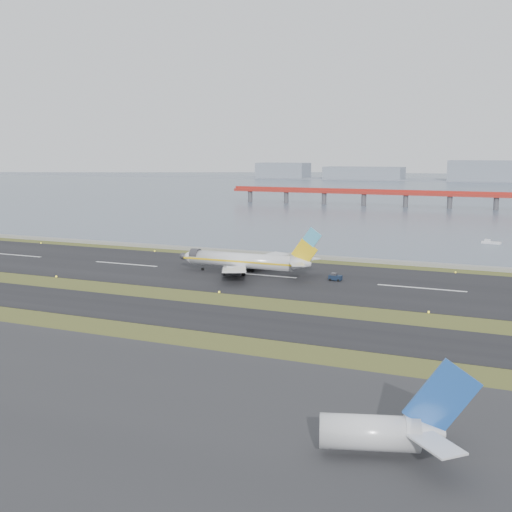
# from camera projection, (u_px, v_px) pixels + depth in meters

# --- Properties ---
(ground) EXTENTS (1000.00, 1000.00, 0.00)m
(ground) POSITION_uv_depth(u_px,v_px,m) (203.00, 300.00, 133.90)
(ground) COLOR #374719
(ground) RESTS_ON ground
(apron_strip) EXTENTS (1000.00, 50.00, 0.10)m
(apron_strip) POSITION_uv_depth(u_px,v_px,m) (5.00, 388.00, 84.06)
(apron_strip) COLOR #2B2B2D
(apron_strip) RESTS_ON ground
(taxiway_strip) EXTENTS (1000.00, 18.00, 0.10)m
(taxiway_strip) POSITION_uv_depth(u_px,v_px,m) (174.00, 313.00, 123.02)
(taxiway_strip) COLOR black
(taxiway_strip) RESTS_ON ground
(runway_strip) EXTENTS (1000.00, 45.00, 0.10)m
(runway_strip) POSITION_uv_depth(u_px,v_px,m) (259.00, 275.00, 161.07)
(runway_strip) COLOR black
(runway_strip) RESTS_ON ground
(seawall) EXTENTS (1000.00, 2.50, 1.00)m
(seawall) POSITION_uv_depth(u_px,v_px,m) (299.00, 256.00, 188.18)
(seawall) COLOR gray
(seawall) RESTS_ON ground
(bay_water) EXTENTS (1400.00, 800.00, 1.30)m
(bay_water) POSITION_uv_depth(u_px,v_px,m) (455.00, 188.00, 550.66)
(bay_water) COLOR #4C5B6D
(bay_water) RESTS_ON ground
(red_pier) EXTENTS (260.00, 5.00, 10.20)m
(red_pier) POSITION_uv_depth(u_px,v_px,m) (450.00, 195.00, 351.40)
(red_pier) COLOR #AA261D
(red_pier) RESTS_ON ground
(far_shoreline) EXTENTS (1400.00, 80.00, 60.50)m
(far_shoreline) POSITION_uv_depth(u_px,v_px,m) (486.00, 175.00, 689.32)
(far_shoreline) COLOR gray
(far_shoreline) RESTS_ON ground
(airliner) EXTENTS (38.52, 32.89, 12.80)m
(airliner) POSITION_uv_depth(u_px,v_px,m) (246.00, 261.00, 161.79)
(airliner) COLOR silver
(airliner) RESTS_ON ground
(pushback_tug) EXTENTS (3.13, 2.00, 1.92)m
(pushback_tug) POSITION_uv_depth(u_px,v_px,m) (335.00, 277.00, 153.83)
(pushback_tug) COLOR #121E32
(pushback_tug) RESTS_ON ground
(second_airliner_tail) EXTENTS (15.71, 12.66, 9.86)m
(second_airliner_tail) POSITION_uv_depth(u_px,v_px,m) (390.00, 431.00, 64.37)
(second_airliner_tail) COLOR silver
(second_airliner_tail) RESTS_ON ground
(workboat_near) EXTENTS (6.51, 3.06, 1.52)m
(workboat_near) POSITION_uv_depth(u_px,v_px,m) (491.00, 242.00, 216.34)
(workboat_near) COLOR silver
(workboat_near) RESTS_ON ground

